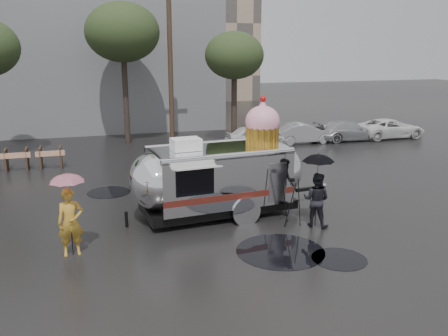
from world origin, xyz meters
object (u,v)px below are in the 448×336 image
object	(u,v)px
tripod	(292,197)
airstream_trailer	(221,174)
person_left	(71,222)
person_right	(316,200)

from	to	relation	value
tripod	airstream_trailer	bearing A→B (deg)	141.86
person_left	person_right	world-z (taller)	person_left
tripod	person_right	bearing A→B (deg)	-21.79
airstream_trailer	person_left	world-z (taller)	airstream_trailer
airstream_trailer	person_right	xyz separation A→B (m)	(2.56, -1.93, -0.54)
person_left	airstream_trailer	bearing A→B (deg)	17.84
airstream_trailer	person_left	size ratio (longest dim) A/B	3.97
person_left	tripod	bearing A→B (deg)	-1.40
airstream_trailer	tripod	size ratio (longest dim) A/B	4.80
person_left	person_right	distance (m)	7.36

